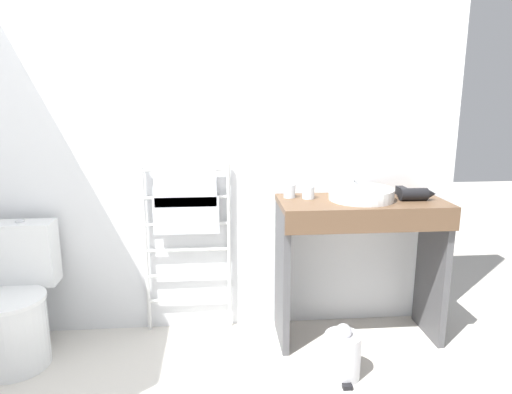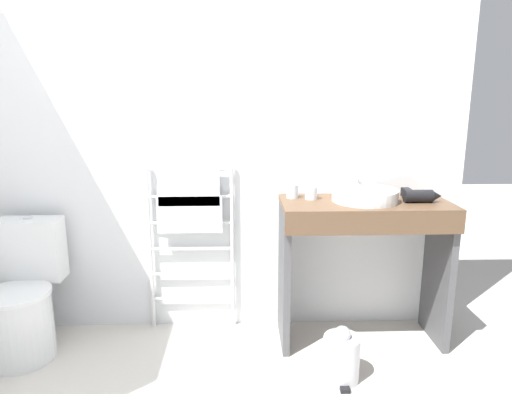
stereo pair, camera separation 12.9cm
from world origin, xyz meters
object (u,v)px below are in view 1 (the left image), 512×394
object	(u,v)px
trash_bin	(342,354)
towel_radiator	(186,214)
toilet	(16,308)
hair_dryer	(414,194)
sink_basin	(361,194)
cup_near_wall	(289,191)
cup_near_edge	(308,192)

from	to	relation	value
trash_bin	towel_radiator	bearing A→B (deg)	145.53
toilet	hair_dryer	bearing A→B (deg)	1.57
toilet	towel_radiator	world-z (taller)	towel_radiator
towel_radiator	trash_bin	world-z (taller)	towel_radiator
towel_radiator	sink_basin	world-z (taller)	towel_radiator
cup_near_wall	trash_bin	world-z (taller)	cup_near_wall
towel_radiator	hair_dryer	world-z (taller)	towel_radiator
towel_radiator	cup_near_edge	distance (m)	0.76
towel_radiator	cup_near_wall	size ratio (longest dim) A/B	13.50
sink_basin	trash_bin	distance (m)	0.91
cup_near_wall	cup_near_edge	distance (m)	0.11
toilet	hair_dryer	world-z (taller)	hair_dryer
trash_bin	hair_dryer	bearing A→B (deg)	37.47
cup_near_edge	hair_dryer	size ratio (longest dim) A/B	0.34
towel_radiator	sink_basin	xyz separation A→B (m)	(1.04, -0.16, 0.14)
towel_radiator	trash_bin	distance (m)	1.21
cup_near_wall	trash_bin	bearing A→B (deg)	-66.98
cup_near_edge	cup_near_wall	bearing A→B (deg)	162.03
towel_radiator	trash_bin	xyz separation A→B (m)	(0.85, -0.58, -0.65)
cup_near_edge	towel_radiator	bearing A→B (deg)	172.21
towel_radiator	sink_basin	size ratio (longest dim) A/B	2.87
toilet	towel_radiator	size ratio (longest dim) A/B	0.72
cup_near_edge	trash_bin	bearing A→B (deg)	-77.08
towel_radiator	toilet	bearing A→B (deg)	-165.06
toilet	trash_bin	size ratio (longest dim) A/B	2.55
towel_radiator	hair_dryer	xyz separation A→B (m)	(1.36, -0.19, 0.14)
sink_basin	cup_near_wall	xyz separation A→B (m)	(-0.41, 0.10, 0.00)
toilet	cup_near_wall	size ratio (longest dim) A/B	9.68
cup_near_edge	hair_dryer	world-z (taller)	same
cup_near_edge	trash_bin	xyz separation A→B (m)	(0.11, -0.48, -0.79)
sink_basin	towel_radiator	bearing A→B (deg)	171.12
toilet	towel_radiator	xyz separation A→B (m)	(0.95, 0.25, 0.46)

